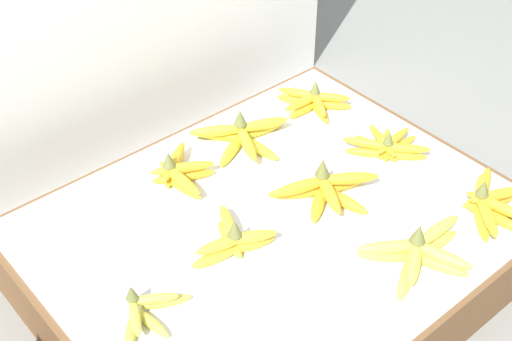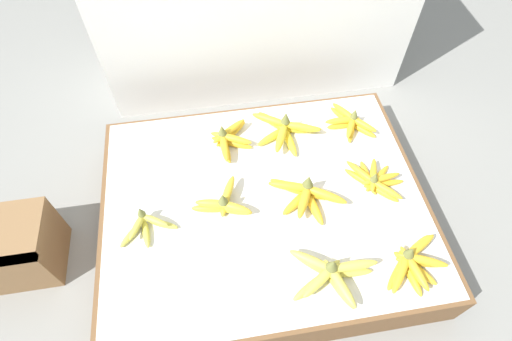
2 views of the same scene
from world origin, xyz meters
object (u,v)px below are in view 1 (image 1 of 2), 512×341
object	(u,v)px
banana_bunch_middle_midleft	(233,240)
banana_bunch_middle_midright	(325,189)
banana_bunch_front_midright	(418,252)
banana_bunch_back_right	(313,101)
banana_bunch_front_right	(490,204)
banana_bunch_middle_left	(146,312)
banana_bunch_middle_right	(387,146)
banana_bunch_back_midright	(242,136)
banana_bunch_back_midleft	(178,172)

from	to	relation	value
banana_bunch_middle_midleft	banana_bunch_middle_midright	bearing A→B (deg)	-2.41
banana_bunch_front_midright	banana_bunch_back_right	bearing A→B (deg)	67.58
banana_bunch_front_right	banana_bunch_middle_left	bearing A→B (deg)	162.12
banana_bunch_back_right	banana_bunch_front_right	bearing A→B (deg)	-88.13
banana_bunch_middle_right	banana_bunch_front_midright	bearing A→B (deg)	-128.67
banana_bunch_back_midright	banana_bunch_middle_midright	bearing A→B (deg)	-87.47
banana_bunch_front_right	banana_bunch_middle_midright	size ratio (longest dim) A/B	0.84
banana_bunch_middle_midleft	banana_bunch_back_right	distance (m)	0.62
banana_bunch_back_midright	banana_bunch_back_midleft	bearing A→B (deg)	-177.00
banana_bunch_front_midright	banana_bunch_back_midright	size ratio (longest dim) A/B	1.04
banana_bunch_middle_right	banana_bunch_back_right	distance (m)	0.29
banana_bunch_middle_left	banana_bunch_middle_right	xyz separation A→B (m)	(0.82, 0.05, 0.00)
banana_bunch_middle_right	banana_bunch_back_midleft	distance (m)	0.57
banana_bunch_front_right	banana_bunch_back_midleft	bearing A→B (deg)	130.73
banana_bunch_middle_midright	banana_bunch_back_midleft	distance (m)	0.38
banana_bunch_front_midright	banana_bunch_middle_midleft	bearing A→B (deg)	133.95
banana_bunch_middle_midleft	banana_bunch_back_midright	world-z (taller)	banana_bunch_back_midright
banana_bunch_middle_left	banana_bunch_middle_right	bearing A→B (deg)	3.76
banana_bunch_front_right	banana_bunch_front_midright	bearing A→B (deg)	178.99
banana_bunch_front_right	banana_bunch_middle_midleft	size ratio (longest dim) A/B	1.04
banana_bunch_front_midright	banana_bunch_middle_left	xyz separation A→B (m)	(-0.57, 0.26, -0.01)
banana_bunch_front_right	banana_bunch_middle_midright	bearing A→B (deg)	132.67
banana_bunch_back_midleft	banana_bunch_front_midright	bearing A→B (deg)	-67.45
banana_bunch_middle_midright	banana_bunch_middle_right	distance (m)	0.26
banana_bunch_middle_midleft	banana_bunch_front_midright	bearing A→B (deg)	-46.05
banana_bunch_back_midleft	banana_bunch_back_right	distance (m)	0.50
banana_bunch_back_right	banana_bunch_middle_midleft	bearing A→B (deg)	-151.43
banana_bunch_middle_left	banana_bunch_middle_right	world-z (taller)	banana_bunch_middle_right
banana_bunch_middle_midright	banana_bunch_back_midleft	bearing A→B (deg)	128.67
banana_bunch_front_midright	banana_bunch_back_right	world-z (taller)	banana_bunch_front_midright
banana_bunch_middle_midleft	banana_bunch_back_right	world-z (taller)	banana_bunch_middle_midleft
banana_bunch_middle_midleft	banana_bunch_middle_right	size ratio (longest dim) A/B	1.04
banana_bunch_middle_left	banana_bunch_back_midleft	size ratio (longest dim) A/B	0.92
banana_bunch_front_midright	banana_bunch_back_right	size ratio (longest dim) A/B	1.39
banana_bunch_middle_right	banana_bunch_back_right	world-z (taller)	banana_bunch_back_right
banana_bunch_middle_midleft	banana_bunch_back_midright	bearing A→B (deg)	47.37
banana_bunch_middle_left	banana_bunch_back_midright	size ratio (longest dim) A/B	0.74
banana_bunch_front_right	banana_bunch_middle_right	distance (m)	0.32
banana_bunch_middle_midleft	banana_bunch_back_midleft	xyz separation A→B (m)	(0.05, 0.29, -0.00)
banana_bunch_front_midright	banana_bunch_middle_midright	bearing A→B (deg)	91.39
banana_bunch_middle_right	banana_bunch_back_midleft	world-z (taller)	banana_bunch_back_midleft
banana_bunch_back_midright	banana_bunch_front_right	bearing A→B (deg)	-64.60
banana_bunch_back_midright	banana_bunch_front_midright	bearing A→B (deg)	-88.02
banana_bunch_front_midright	banana_bunch_back_right	xyz separation A→B (m)	(0.25, 0.60, -0.01)
banana_bunch_front_right	banana_bunch_middle_midleft	bearing A→B (deg)	151.11
banana_bunch_back_right	banana_bunch_back_midright	bearing A→B (deg)	179.58
banana_bunch_middle_midright	banana_bunch_back_midright	bearing A→B (deg)	92.53
banana_bunch_middle_midleft	banana_bunch_back_midleft	size ratio (longest dim) A/B	0.96
banana_bunch_back_midleft	banana_bunch_front_right	bearing A→B (deg)	-49.27
banana_bunch_back_midright	banana_bunch_middle_right	bearing A→B (deg)	-46.13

